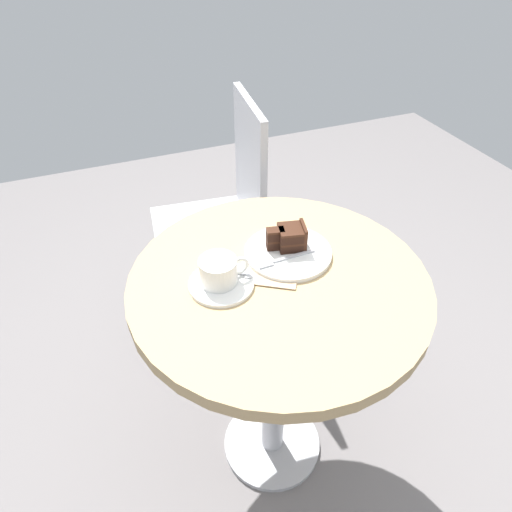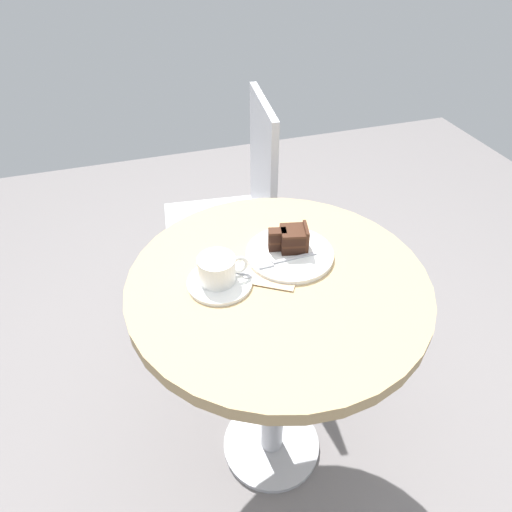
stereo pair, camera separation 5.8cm
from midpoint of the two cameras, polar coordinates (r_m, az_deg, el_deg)
The scene contains 10 objects.
ground_plane at distance 1.65m, azimuth 3.00°, elevation -22.64°, with size 4.40×4.40×0.01m, color slate.
cafe_table at distance 1.14m, azimuth 4.05°, elevation -7.75°, with size 0.70×0.70×0.75m.
saucer at distance 1.03m, azimuth -2.94°, elevation -3.31°, with size 0.15×0.15×0.01m.
coffee_cup at distance 1.01m, azimuth -3.18°, elevation -1.62°, with size 0.12×0.08×0.06m.
teaspoon at distance 1.05m, azimuth -0.88°, elevation -2.08°, with size 0.08×0.07×0.00m.
cake_plate at distance 1.11m, azimuth 5.72°, elevation 0.23°, with size 0.21×0.21×0.01m.
cake_slice at distance 1.10m, azimuth 5.96°, elevation 2.12°, with size 0.10×0.07×0.06m.
fork at distance 1.07m, azimuth 4.54°, elevation -0.67°, with size 0.15×0.02×0.00m.
napkin at distance 1.08m, azimuth 3.57°, elevation -1.25°, with size 0.21×0.21×0.00m.
cafe_chair at distance 1.70m, azimuth -1.05°, elevation 6.60°, with size 0.42×0.42×0.91m.
Camera 2 is at (-0.28, -0.73, 1.45)m, focal length 32.00 mm.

